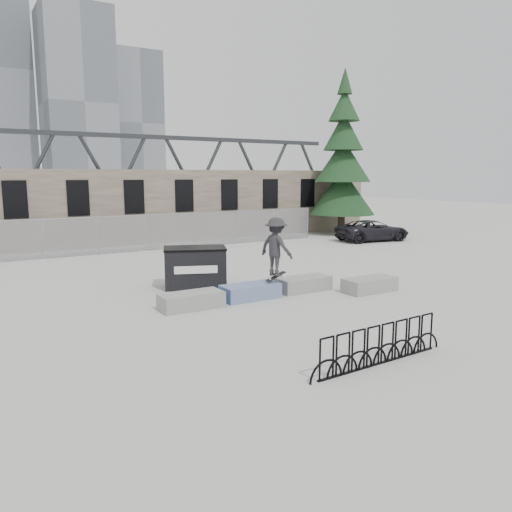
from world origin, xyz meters
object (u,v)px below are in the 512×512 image
Objects in this scene: suv at (373,230)px; planter_offset at (370,284)px; planter_far_left at (191,300)px; dumpster at (195,267)px; planter_center_right at (303,283)px; bike_rack at (380,345)px; spruce_tree at (343,166)px; planter_center_left at (250,291)px; skateboarder at (276,247)px.

planter_offset is at bearing 143.97° from suv.
planter_far_left is at bearing 127.37° from suv.
planter_offset is 6.47m from dumpster.
planter_center_right is 0.50× the size of bike_rack.
bike_rack reaches higher than planter_far_left.
planter_offset is (1.97, -1.36, 0.00)m from planter_center_right.
spruce_tree is at bearing 37.10° from planter_far_left.
planter_center_left is (2.22, 0.10, 0.00)m from planter_far_left.
planter_center_left is at bearing 162.99° from planter_offset.
planter_center_right is 0.42× the size of suv.
dumpster is at bearing -147.01° from spruce_tree.
bike_rack is at bearing 144.76° from suv.
spruce_tree is 5.28× the size of skateboarder.
planter_offset is 0.92× the size of skateboarder.
planter_offset is 14.62m from suv.
skateboarder is (-3.30, 1.16, 1.46)m from planter_offset.
planter_far_left is 4.50m from planter_center_right.
suv reaches higher than planter_far_left.
planter_center_right is 2.39m from planter_offset.
skateboarder reaches higher than planter_center_left.
planter_far_left and planter_offset have the same top height.
suv is (12.21, 9.06, 0.39)m from planter_center_right.
spruce_tree reaches higher than planter_center_right.
planter_far_left is 0.50× the size of bike_rack.
planter_offset is at bearing -127.51° from spruce_tree.
skateboarder is at bearing -0.69° from planter_far_left.
planter_offset is at bearing -17.01° from planter_center_left.
planter_center_right is 4.09m from dumpster.
dumpster is (-0.82, 2.69, 0.48)m from planter_center_left.
suv is (14.49, 9.12, 0.39)m from planter_center_left.
skateboarder reaches higher than planter_far_left.
bike_rack is at bearing -66.41° from dumpster.
planter_center_left is at bearing 64.35° from skateboarder.
planter_center_right is at bearing -98.99° from skateboarder.
suv is (15.03, 15.72, 0.23)m from bike_rack.
spruce_tree is 19.89m from skateboarder.
planter_center_left is 1.00× the size of planter_center_right.
planter_far_left is 2.22m from planter_center_left.
dumpster reaches higher than planter_center_right.
spruce_tree is (15.38, 13.21, 4.50)m from planter_center_left.
dumpster reaches higher than bike_rack.
planter_center_right is at bearing 1.48° from planter_center_left.
spruce_tree is at bearing 45.10° from planter_center_right.
skateboarder reaches higher than planter_center_right.
suv is at bearing 46.29° from bike_rack.
planter_far_left is at bearing 71.93° from skateboarder.
planter_far_left is 22.52m from spruce_tree.
spruce_tree is at bearing 54.88° from dumpster.
skateboarder is (1.49, 6.46, 1.30)m from bike_rack.
planter_far_left is 6.71m from bike_rack.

